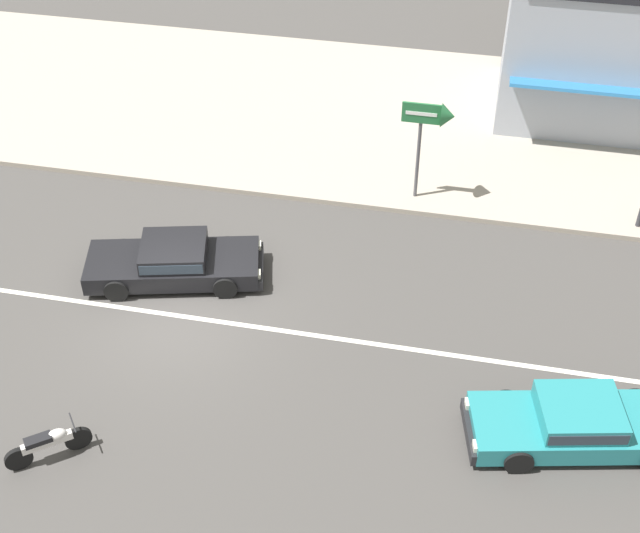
% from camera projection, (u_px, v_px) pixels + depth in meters
% --- Properties ---
extents(ground_plane, '(160.00, 160.00, 0.00)m').
position_uv_depth(ground_plane, '(178.00, 316.00, 21.47)').
color(ground_plane, '#423F3D').
extents(lane_centre_stripe, '(50.40, 0.14, 0.01)m').
position_uv_depth(lane_centre_stripe, '(178.00, 316.00, 21.47)').
color(lane_centre_stripe, silver).
rests_on(lane_centre_stripe, ground).
extents(kerb_strip, '(68.00, 10.00, 0.15)m').
position_uv_depth(kerb_strip, '(279.00, 107.00, 29.19)').
color(kerb_strip, '#9E9384').
rests_on(kerb_strip, ground).
extents(sedan_teal_0, '(4.76, 2.52, 1.06)m').
position_uv_depth(sedan_teal_0, '(578.00, 423.00, 18.19)').
color(sedan_teal_0, teal).
rests_on(sedan_teal_0, ground).
extents(sedan_black_3, '(4.66, 2.64, 1.06)m').
position_uv_depth(sedan_black_3, '(174.00, 261.00, 22.25)').
color(sedan_black_3, black).
rests_on(sedan_black_3, ground).
extents(motorcycle_0, '(1.46, 1.15, 0.80)m').
position_uv_depth(motorcycle_0, '(48.00, 444.00, 17.92)').
color(motorcycle_0, black).
rests_on(motorcycle_0, ground).
extents(arrow_signboard, '(1.40, 0.64, 2.97)m').
position_uv_depth(arrow_signboard, '(440.00, 121.00, 23.45)').
color(arrow_signboard, '#4C4C51').
rests_on(arrow_signboard, kerb_strip).
extents(shopfront_mid_block, '(5.36, 5.42, 5.25)m').
position_uv_depth(shopfront_mid_block, '(594.00, 32.00, 27.33)').
color(shopfront_mid_block, '#999EA8').
rests_on(shopfront_mid_block, kerb_strip).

